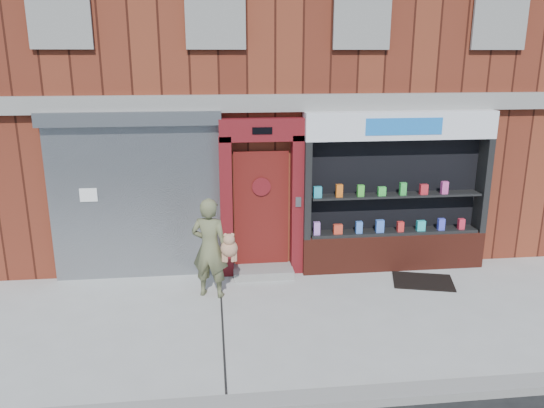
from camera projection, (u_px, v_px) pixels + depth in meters
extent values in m
plane|color=#9E9E99|center=(321.00, 316.00, 8.33)|extent=(80.00, 80.00, 0.00)
cube|color=gray|center=(358.00, 397.00, 6.26)|extent=(60.00, 0.30, 0.12)
cube|color=#5B2114|center=(275.00, 53.00, 12.99)|extent=(12.00, 8.00, 8.00)
cube|color=gray|center=(303.00, 103.00, 9.31)|extent=(12.00, 0.16, 0.30)
cube|color=black|center=(58.00, 1.00, 8.47)|extent=(0.90, 0.06, 1.40)
cube|color=gray|center=(57.00, 0.00, 8.43)|extent=(1.00, 0.06, 1.50)
cube|color=black|center=(215.00, 2.00, 8.75)|extent=(0.90, 0.06, 1.40)
cube|color=gray|center=(215.00, 2.00, 8.71)|extent=(1.00, 0.06, 1.50)
cube|color=black|center=(362.00, 4.00, 9.03)|extent=(0.90, 0.06, 1.40)
cube|color=gray|center=(363.00, 4.00, 8.99)|extent=(1.00, 0.06, 1.50)
cube|color=black|center=(501.00, 5.00, 9.31)|extent=(0.90, 0.06, 1.40)
cube|color=gray|center=(502.00, 5.00, 9.27)|extent=(1.00, 0.06, 1.50)
cube|color=gray|center=(136.00, 204.00, 9.47)|extent=(3.00, 0.10, 2.80)
cube|color=slate|center=(130.00, 119.00, 9.00)|extent=(3.10, 0.30, 0.24)
cube|color=white|center=(88.00, 195.00, 9.27)|extent=(0.30, 0.01, 0.24)
cube|color=#5E1015|center=(226.00, 207.00, 9.60)|extent=(0.22, 0.28, 2.60)
cube|color=#5E1015|center=(297.00, 205.00, 9.75)|extent=(0.22, 0.28, 2.60)
cube|color=#5E1015|center=(261.00, 130.00, 9.30)|extent=(1.50, 0.28, 0.40)
cube|color=black|center=(262.00, 131.00, 9.15)|extent=(0.35, 0.01, 0.12)
cube|color=#581310|center=(261.00, 210.00, 9.81)|extent=(1.00, 0.06, 2.20)
cylinder|color=black|center=(261.00, 187.00, 9.65)|extent=(0.28, 0.02, 0.28)
cylinder|color=#5E1015|center=(261.00, 187.00, 9.64)|extent=(0.34, 0.02, 0.34)
cube|color=gray|center=(263.00, 272.00, 9.85)|extent=(1.10, 0.55, 0.15)
cube|color=slate|center=(298.00, 202.00, 9.58)|extent=(0.10, 0.02, 0.18)
cube|color=#5D2016|center=(392.00, 250.00, 10.15)|extent=(3.50, 0.40, 0.70)
cube|color=black|center=(306.00, 190.00, 9.63)|extent=(0.12, 0.40, 1.80)
cube|color=black|center=(483.00, 185.00, 10.00)|extent=(0.12, 0.40, 1.80)
cube|color=black|center=(393.00, 185.00, 9.99)|extent=(3.30, 0.03, 1.80)
cube|color=black|center=(393.00, 232.00, 10.05)|extent=(3.20, 0.36, 0.06)
cube|color=black|center=(396.00, 195.00, 9.85)|extent=(3.20, 0.36, 0.04)
cube|color=white|center=(400.00, 125.00, 9.50)|extent=(3.50, 0.40, 0.50)
cube|color=#1760B3|center=(404.00, 127.00, 9.31)|extent=(1.40, 0.01, 0.30)
cube|color=#B578D8|center=(317.00, 228.00, 9.77)|extent=(0.12, 0.09, 0.24)
cube|color=red|center=(338.00, 229.00, 9.82)|extent=(0.16, 0.09, 0.18)
cube|color=#4176DE|center=(359.00, 227.00, 9.86)|extent=(0.12, 0.09, 0.22)
cube|color=#406FDB|center=(380.00, 226.00, 9.90)|extent=(0.15, 0.09, 0.24)
cube|color=red|center=(400.00, 227.00, 9.95)|extent=(0.12, 0.09, 0.19)
cube|color=#26BBC0|center=(421.00, 226.00, 9.99)|extent=(0.15, 0.09, 0.19)
cube|color=#414BDF|center=(441.00, 224.00, 10.03)|extent=(0.12, 0.09, 0.22)
cube|color=red|center=(461.00, 224.00, 10.08)|extent=(0.11, 0.09, 0.20)
cube|color=teal|center=(317.00, 192.00, 9.58)|extent=(0.15, 0.09, 0.20)
cube|color=orange|center=(339.00, 191.00, 9.62)|extent=(0.12, 0.09, 0.23)
cube|color=green|center=(361.00, 191.00, 9.67)|extent=(0.12, 0.09, 0.21)
cube|color=green|center=(382.00, 191.00, 9.72)|extent=(0.14, 0.09, 0.16)
cube|color=green|center=(403.00, 189.00, 9.75)|extent=(0.11, 0.09, 0.23)
cube|color=red|center=(424.00, 189.00, 9.80)|extent=(0.14, 0.09, 0.19)
cube|color=#D24696|center=(444.00, 188.00, 9.84)|extent=(0.12, 0.09, 0.23)
imported|color=#626542|center=(210.00, 248.00, 8.83)|extent=(0.73, 0.60, 1.72)
sphere|color=#AC7756|center=(229.00, 248.00, 8.77)|extent=(0.29, 0.29, 0.29)
sphere|color=#AC7756|center=(229.00, 239.00, 8.68)|extent=(0.19, 0.19, 0.19)
sphere|color=#AC7756|center=(225.00, 235.00, 8.65)|extent=(0.07, 0.07, 0.07)
sphere|color=#AC7756|center=(232.00, 235.00, 8.66)|extent=(0.07, 0.07, 0.07)
cylinder|color=#AC7756|center=(224.00, 257.00, 8.80)|extent=(0.07, 0.07, 0.17)
cylinder|color=#AC7756|center=(235.00, 256.00, 8.82)|extent=(0.07, 0.07, 0.17)
cylinder|color=#AC7756|center=(226.00, 257.00, 8.78)|extent=(0.07, 0.07, 0.17)
cylinder|color=#AC7756|center=(233.00, 257.00, 8.79)|extent=(0.07, 0.07, 0.17)
cube|color=black|center=(423.00, 281.00, 9.59)|extent=(1.21, 0.99, 0.03)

